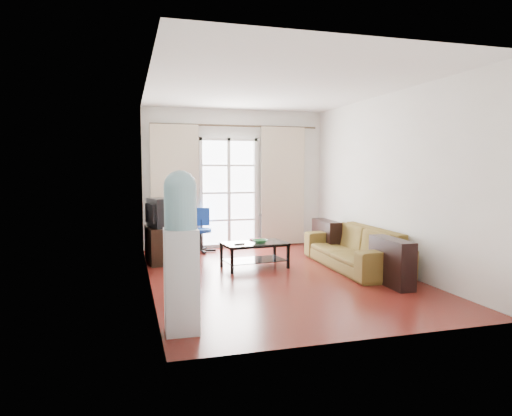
% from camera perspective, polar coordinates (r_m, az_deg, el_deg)
% --- Properties ---
extents(floor, '(5.20, 5.20, 0.00)m').
position_cam_1_polar(floor, '(6.74, 2.59, -8.40)').
color(floor, maroon).
rests_on(floor, ground).
extents(ceiling, '(5.20, 5.20, 0.00)m').
position_cam_1_polar(ceiling, '(6.65, 2.69, 14.85)').
color(ceiling, white).
rests_on(ceiling, wall_back).
extents(wall_back, '(3.60, 0.02, 2.70)m').
position_cam_1_polar(wall_back, '(9.06, -2.58, 3.67)').
color(wall_back, white).
rests_on(wall_back, floor).
extents(wall_front, '(3.60, 0.02, 2.70)m').
position_cam_1_polar(wall_front, '(4.18, 14.01, 1.93)').
color(wall_front, white).
rests_on(wall_front, floor).
extents(wall_left, '(0.02, 5.20, 2.70)m').
position_cam_1_polar(wall_left, '(6.23, -13.30, 2.92)').
color(wall_left, white).
rests_on(wall_left, floor).
extents(wall_right, '(0.02, 5.20, 2.70)m').
position_cam_1_polar(wall_right, '(7.33, 16.13, 3.16)').
color(wall_right, white).
rests_on(wall_right, floor).
extents(french_door, '(1.16, 0.06, 2.15)m').
position_cam_1_polar(french_door, '(8.98, -3.43, 1.90)').
color(french_door, white).
rests_on(french_door, wall_back).
extents(curtain_rod, '(3.30, 0.04, 0.04)m').
position_cam_1_polar(curtain_rod, '(9.00, -2.46, 10.23)').
color(curtain_rod, '#4C3F2D').
rests_on(curtain_rod, wall_back).
extents(curtain_left, '(0.90, 0.07, 2.35)m').
position_cam_1_polar(curtain_left, '(8.75, -10.08, 2.57)').
color(curtain_left, beige).
rests_on(curtain_left, curtain_rod).
extents(curtain_right, '(0.90, 0.07, 2.35)m').
position_cam_1_polar(curtain_right, '(9.22, 3.36, 2.76)').
color(curtain_right, beige).
rests_on(curtain_right, curtain_rod).
extents(radiator, '(0.64, 0.12, 0.64)m').
position_cam_1_polar(radiator, '(9.26, 2.41, -2.63)').
color(radiator, gray).
rests_on(radiator, floor).
extents(sofa, '(2.22, 0.96, 0.63)m').
position_cam_1_polar(sofa, '(7.33, 12.15, -4.87)').
color(sofa, brown).
rests_on(sofa, floor).
extents(coffee_table, '(1.04, 0.67, 0.40)m').
position_cam_1_polar(coffee_table, '(7.18, -0.19, -5.46)').
color(coffee_table, silver).
rests_on(coffee_table, floor).
extents(bowl, '(0.33, 0.33, 0.06)m').
position_cam_1_polar(bowl, '(7.09, 0.50, -4.19)').
color(bowl, '#398E33').
rests_on(bowl, coffee_table).
extents(book, '(0.29, 0.32, 0.02)m').
position_cam_1_polar(book, '(7.30, -0.40, -4.06)').
color(book, red).
rests_on(book, coffee_table).
extents(remote, '(0.16, 0.08, 0.02)m').
position_cam_1_polar(remote, '(6.97, -2.08, -4.51)').
color(remote, black).
rests_on(remote, coffee_table).
extents(tv_stand, '(0.61, 0.86, 0.59)m').
position_cam_1_polar(tv_stand, '(7.76, -11.38, -4.47)').
color(tv_stand, black).
rests_on(tv_stand, floor).
extents(crt_tv, '(0.62, 0.63, 0.48)m').
position_cam_1_polar(crt_tv, '(7.64, -11.41, -0.57)').
color(crt_tv, black).
rests_on(crt_tv, tv_stand).
extents(task_chair, '(0.65, 0.65, 0.81)m').
position_cam_1_polar(task_chair, '(8.61, -6.89, -3.85)').
color(task_chair, black).
rests_on(task_chair, floor).
extents(water_cooler, '(0.34, 0.32, 1.54)m').
position_cam_1_polar(water_cooler, '(4.36, -9.35, -5.03)').
color(water_cooler, silver).
rests_on(water_cooler, floor).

